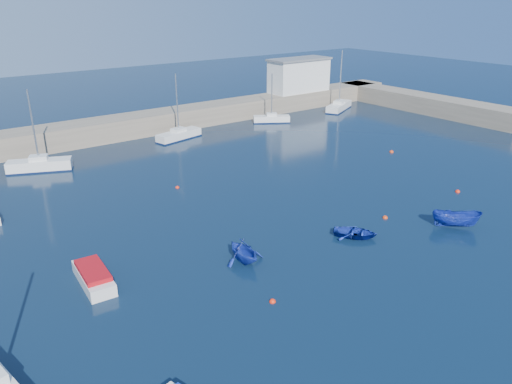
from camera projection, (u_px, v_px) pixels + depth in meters
ground at (425, 290)px, 31.28m from camera, size 220.00×220.00×0.00m
back_wall at (125, 126)px, 64.97m from camera, size 96.00×4.50×2.60m
right_arm at (423, 103)px, 79.19m from camera, size 4.50×32.00×2.60m
harbor_office at (299, 76)px, 80.36m from camera, size 10.00×4.00×5.00m
sailboat_5 at (40, 165)px, 52.30m from camera, size 6.59×4.18×8.54m
sailboat_6 at (179, 135)px, 63.81m from camera, size 6.53×3.16×8.29m
sailboat_7 at (272, 119)px, 72.27m from camera, size 5.18×4.02×6.98m
sailboat_8 at (339, 106)px, 80.09m from camera, size 7.29×4.95×9.32m
motorboat_1 at (94, 276)px, 31.81m from camera, size 1.96×4.70×1.12m
dinghy_center at (355, 233)px, 38.06m from camera, size 3.92×4.07×0.69m
dinghy_left at (244, 251)px, 34.36m from camera, size 2.86×3.28×1.68m
dinghy_right at (456, 219)px, 39.49m from camera, size 3.57×3.71×1.45m
buoy_0 at (273, 302)px, 30.09m from camera, size 0.40×0.40×0.40m
buoy_1 at (385, 218)px, 41.39m from camera, size 0.45×0.45×0.45m
buoy_2 at (457, 192)px, 46.88m from camera, size 0.45×0.45×0.45m
buoy_3 at (177, 188)px, 47.90m from camera, size 0.39×0.39×0.39m
buoy_4 at (391, 152)px, 58.74m from camera, size 0.50×0.50×0.50m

